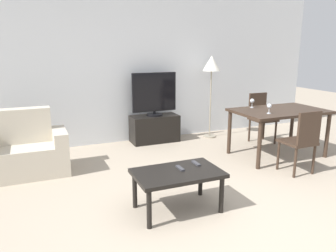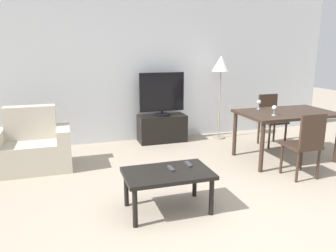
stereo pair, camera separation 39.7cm
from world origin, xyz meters
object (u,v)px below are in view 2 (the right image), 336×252
at_px(remote_primary, 171,168).
at_px(remote_secondary, 188,164).
at_px(wine_glass_center, 274,108).
at_px(dining_chair_far, 270,117).
at_px(coffee_table, 168,176).
at_px(floor_lamp, 221,68).
at_px(armchair, 32,148).
at_px(dining_table, 286,117).
at_px(tv_stand, 162,128).
at_px(tv, 162,94).
at_px(wine_glass_left, 259,103).
at_px(dining_chair_near, 306,142).

relative_size(remote_primary, remote_secondary, 1.00).
bearing_deg(wine_glass_center, dining_chair_far, 57.01).
relative_size(coffee_table, floor_lamp, 0.59).
height_order(armchair, coffee_table, armchair).
xyz_separation_m(armchair, remote_primary, (1.51, -1.68, 0.13)).
bearing_deg(armchair, dining_table, -10.63).
relative_size(tv_stand, wine_glass_center, 5.90).
bearing_deg(wine_glass_center, floor_lamp, 92.98).
bearing_deg(tv, wine_glass_left, -43.54).
xyz_separation_m(tv_stand, coffee_table, (-0.69, -2.53, 0.14)).
bearing_deg(remote_secondary, dining_table, 25.43).
relative_size(coffee_table, wine_glass_center, 6.23).
distance_m(armchair, dining_table, 3.75).
height_order(dining_table, dining_chair_far, dining_chair_far).
bearing_deg(floor_lamp, wine_glass_center, -87.02).
distance_m(coffee_table, wine_glass_center, 2.10).
distance_m(armchair, coffee_table, 2.26).
bearing_deg(tv, dining_chair_far, -22.86).
height_order(tv, remote_primary, tv).
bearing_deg(coffee_table, armchair, 130.28).
height_order(armchair, floor_lamp, floor_lamp).
distance_m(floor_lamp, remote_primary, 3.06).
height_order(coffee_table, floor_lamp, floor_lamp).
xyz_separation_m(dining_chair_near, dining_chair_far, (0.50, 1.49, 0.00)).
bearing_deg(remote_primary, tv, 75.57).
bearing_deg(wine_glass_left, dining_table, -48.07).
relative_size(dining_chair_far, wine_glass_center, 6.07).
bearing_deg(wine_glass_left, armchair, 173.72).
xyz_separation_m(armchair, coffee_table, (1.46, -1.72, 0.07)).
xyz_separation_m(armchair, dining_chair_near, (3.43, -1.44, 0.18)).
bearing_deg(remote_primary, floor_lamp, 53.90).
distance_m(dining_table, dining_chair_near, 0.80).
height_order(tv, floor_lamp, floor_lamp).
distance_m(dining_chair_near, dining_chair_far, 1.57).
distance_m(coffee_table, floor_lamp, 3.15).
xyz_separation_m(dining_chair_far, remote_primary, (-2.41, -1.73, -0.05)).
distance_m(remote_primary, remote_secondary, 0.23).
xyz_separation_m(armchair, dining_table, (3.67, -0.69, 0.35)).
bearing_deg(dining_chair_far, tv, 157.14).
distance_m(armchair, dining_chair_near, 3.72).
xyz_separation_m(armchair, wine_glass_center, (3.32, -0.86, 0.53)).
xyz_separation_m(remote_secondary, wine_glass_center, (1.59, 0.75, 0.40)).
relative_size(remote_primary, wine_glass_left, 1.03).
bearing_deg(armchair, tv_stand, 20.52).
bearing_deg(wine_glass_center, remote_secondary, -154.81).
bearing_deg(floor_lamp, dining_table, -72.71).
height_order(tv, dining_table, tv).
xyz_separation_m(dining_chair_near, remote_secondary, (-1.69, -0.17, -0.05)).
distance_m(tv, dining_chair_far, 1.96).
relative_size(dining_chair_near, remote_secondary, 5.90).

